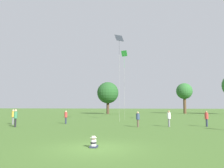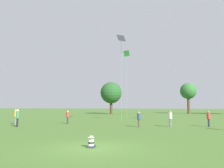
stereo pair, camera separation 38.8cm
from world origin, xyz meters
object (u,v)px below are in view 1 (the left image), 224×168
at_px(kite_0, 124,56).
at_px(person_standing_2, 207,117).
at_px(person_standing_3, 66,116).
at_px(distant_tree_1, 108,93).
at_px(kite_1, 119,40).
at_px(person_standing_1, 13,116).
at_px(person_standing_0, 138,118).
at_px(seated_toddler, 94,143).
at_px(person_standing_6, 169,117).
at_px(person_standing_4, 16,116).
at_px(distant_tree_0, 184,92).

bearing_deg(kite_0, person_standing_2, -162.51).
height_order(person_standing_3, distant_tree_1, distant_tree_1).
xyz_separation_m(person_standing_3, kite_1, (6.04, 4.37, 10.47)).
bearing_deg(person_standing_3, kite_0, 27.05).
relative_size(person_standing_1, distant_tree_1, 0.21).
distance_m(kite_1, distant_tree_1, 28.26).
distance_m(person_standing_0, kite_1, 12.93).
xyz_separation_m(person_standing_1, kite_0, (12.06, 11.01, 9.20)).
bearing_deg(seated_toddler, person_standing_6, 69.29).
relative_size(seated_toddler, person_standing_4, 0.34).
height_order(person_standing_3, person_standing_6, person_standing_6).
height_order(person_standing_2, person_standing_3, person_standing_2).
height_order(person_standing_6, distant_tree_0, distant_tree_0).
xyz_separation_m(kite_1, distant_tree_1, (-6.17, 26.95, -5.85)).
bearing_deg(person_standing_1, person_standing_4, 21.58).
relative_size(person_standing_3, kite_0, 0.14).
height_order(person_standing_2, person_standing_4, person_standing_4).
relative_size(person_standing_1, kite_1, 0.14).
xyz_separation_m(person_standing_1, distant_tree_0, (26.20, 39.07, 5.04)).
relative_size(person_standing_4, person_standing_6, 1.07).
distance_m(person_standing_2, person_standing_6, 4.00).
height_order(person_standing_1, person_standing_2, person_standing_1).
height_order(seated_toddler, person_standing_2, person_standing_2).
bearing_deg(person_standing_1, kite_0, 117.41).
xyz_separation_m(seated_toddler, person_standing_1, (-12.54, 12.30, 0.78)).
bearing_deg(person_standing_0, kite_0, -164.81).
distance_m(person_standing_3, distant_tree_0, 42.81).
bearing_deg(distant_tree_0, person_standing_1, -123.84).
xyz_separation_m(person_standing_1, kite_1, (11.80, 6.19, 10.37)).
bearing_deg(person_standing_2, kite_1, 172.80).
height_order(person_standing_0, person_standing_6, person_standing_6).
bearing_deg(seated_toddler, distant_tree_1, 100.82).
xyz_separation_m(person_standing_1, person_standing_2, (21.66, 0.68, -0.08)).
distance_m(person_standing_1, kite_1, 16.88).
bearing_deg(distant_tree_1, distant_tree_0, 16.08).
bearing_deg(person_standing_1, seated_toddler, 30.59).
xyz_separation_m(person_standing_0, distant_tree_0, (11.69, 39.95, 5.16)).
xyz_separation_m(person_standing_0, person_standing_1, (-14.51, 0.88, 0.12)).
bearing_deg(person_standing_2, seated_toddler, -103.07).
bearing_deg(distant_tree_0, kite_0, -116.74).
height_order(person_standing_0, kite_1, kite_1).
xyz_separation_m(kite_0, kite_1, (-0.26, -4.82, 1.16)).
relative_size(distant_tree_0, distant_tree_1, 1.00).
height_order(person_standing_3, distant_tree_0, distant_tree_0).
bearing_deg(kite_1, person_standing_0, -59.08).
bearing_deg(kite_0, person_standing_3, 120.16).
xyz_separation_m(person_standing_1, person_standing_6, (17.72, -0.03, -0.05)).
xyz_separation_m(person_standing_2, distant_tree_0, (4.54, 38.40, 5.12)).
bearing_deg(person_standing_2, person_standing_6, -147.84).
xyz_separation_m(person_standing_6, kite_1, (-5.92, 6.22, 10.41)).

